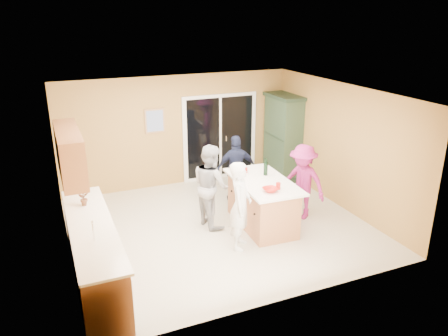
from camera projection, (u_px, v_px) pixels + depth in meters
name	position (u px, v px, depth m)	size (l,w,h in m)	color
floor	(219.00, 226.00, 8.50)	(5.50, 5.50, 0.00)	beige
ceiling	(218.00, 93.00, 7.62)	(5.50, 5.00, 0.10)	white
wall_back	(178.00, 131.00, 10.23)	(5.50, 0.10, 2.60)	tan
wall_front	(289.00, 219.00, 5.90)	(5.50, 0.10, 2.60)	tan
wall_left	(62.00, 185.00, 7.05)	(0.10, 5.00, 2.60)	tan
wall_right	(341.00, 146.00, 9.07)	(0.10, 5.00, 2.60)	tan
left_cabinet_run	(95.00, 258.00, 6.54)	(0.65, 3.05, 1.24)	#AD6A43
upper_cabinets	(70.00, 153.00, 6.75)	(0.35, 1.60, 0.75)	#AD6A43
sliding_door	(220.00, 137.00, 10.67)	(1.90, 0.07, 2.10)	white
framed_picture	(155.00, 121.00, 9.90)	(0.46, 0.04, 0.56)	#A47952
kitchen_island	(262.00, 204.00, 8.40)	(1.05, 1.82, 0.94)	#AD6A43
green_hutch	(283.00, 138.00, 10.72)	(0.60, 1.13, 2.08)	#1F3223
woman_white	(240.00, 206.00, 7.51)	(0.58, 0.38, 1.58)	white
woman_grey	(211.00, 185.00, 8.33)	(0.79, 0.61, 1.62)	#A0A0A3
woman_navy	(236.00, 169.00, 9.39)	(0.87, 0.36, 1.49)	#1B243C
woman_magenta	(302.00, 182.00, 8.63)	(0.99, 0.57, 1.53)	#9C225B
serving_bowl	(270.00, 190.00, 7.72)	(0.27, 0.27, 0.07)	red
tulip_vase	(83.00, 195.00, 7.10)	(0.20, 0.13, 0.38)	#AF1126
tumbler_near	(246.00, 170.00, 8.59)	(0.08, 0.08, 0.12)	red
tumbler_far	(278.00, 186.00, 7.81)	(0.08, 0.08, 0.12)	red
wine_bottle	(266.00, 168.00, 8.46)	(0.08, 0.08, 0.35)	black
white_plate	(243.00, 175.00, 8.51)	(0.21, 0.21, 0.01)	white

